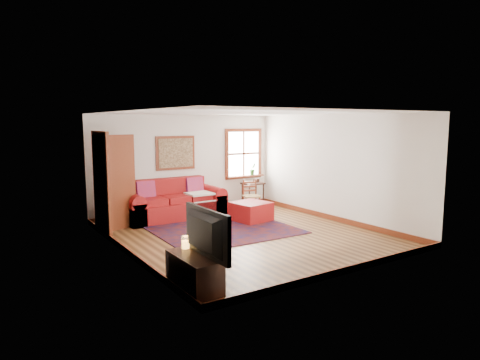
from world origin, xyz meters
TOP-DOWN VIEW (x-y plane):
  - ground at (0.00, 0.00)m, footprint 5.50×5.50m
  - room_envelope at (0.00, 0.02)m, footprint 5.04×5.54m
  - window at (1.78, 2.70)m, footprint 1.18×0.20m
  - doorway at (-2.21, 1.78)m, footprint 0.89×1.08m
  - framed_artwork at (-0.30, 2.71)m, footprint 1.05×0.07m
  - persian_rug at (-0.16, 0.55)m, footprint 2.93×2.37m
  - red_leather_sofa at (-0.58, 2.28)m, footprint 2.42×1.00m
  - red_ottoman at (0.81, 1.00)m, footprint 0.90×0.90m
  - side_table at (1.80, 2.33)m, footprint 0.56×0.42m
  - ladder_back_chair at (1.39, 1.84)m, footprint 0.49×0.48m
  - media_cabinet at (-2.27, -2.11)m, footprint 0.43×0.95m
  - television at (-2.25, -2.24)m, footprint 0.15×1.14m
  - candle_hurricane at (-2.22, -1.76)m, footprint 0.12×0.12m

SIDE VIEW (x-z plane):
  - ground at x=0.00m, z-range 0.00..0.00m
  - persian_rug at x=-0.16m, z-range 0.00..0.02m
  - red_ottoman at x=0.81m, z-range 0.00..0.45m
  - media_cabinet at x=-2.27m, z-range 0.00..0.52m
  - red_leather_sofa at x=-0.58m, z-range -0.16..0.79m
  - ladder_back_chair at x=1.39m, z-range 0.03..0.88m
  - side_table at x=1.80m, z-range 0.22..0.90m
  - candle_hurricane at x=-2.22m, z-range 0.52..0.70m
  - television at x=-2.25m, z-range 0.52..1.18m
  - doorway at x=-2.21m, z-range 0.00..2.14m
  - window at x=1.78m, z-range 0.62..2.00m
  - framed_artwork at x=-0.30m, z-range 1.13..1.98m
  - room_envelope at x=0.00m, z-range 0.39..2.91m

